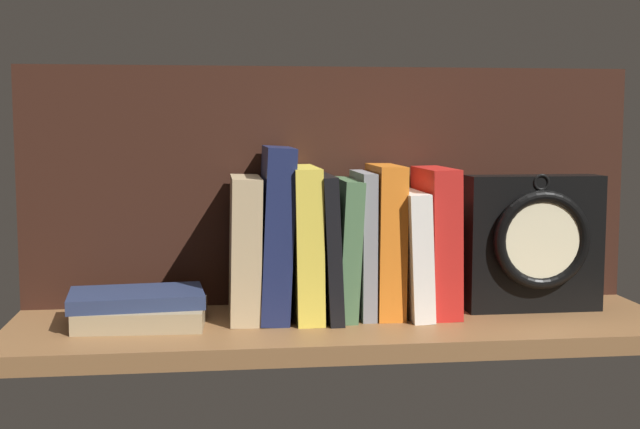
# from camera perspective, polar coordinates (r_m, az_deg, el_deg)

# --- Properties ---
(ground_plane) EXTENTS (0.91, 0.26, 0.03)m
(ground_plane) POSITION_cam_1_polar(r_m,az_deg,el_deg) (1.17, 1.63, -7.76)
(ground_plane) COLOR brown
(back_panel) EXTENTS (0.91, 0.01, 0.35)m
(back_panel) POSITION_cam_1_polar(r_m,az_deg,el_deg) (1.26, 0.77, 1.95)
(back_panel) COLOR black
(back_panel) RESTS_ON ground_plane
(book_tan_shortstories) EXTENTS (0.04, 0.14, 0.20)m
(book_tan_shortstories) POSITION_cam_1_polar(r_m,az_deg,el_deg) (1.17, -5.10, -2.24)
(book_tan_shortstories) COLOR tan
(book_tan_shortstories) RESTS_ON ground_plane
(book_navy_bierce) EXTENTS (0.05, 0.14, 0.24)m
(book_navy_bierce) POSITION_cam_1_polar(r_m,az_deg,el_deg) (1.17, -3.03, -1.22)
(book_navy_bierce) COLOR #192147
(book_navy_bierce) RESTS_ON ground_plane
(book_yellow_seinlanguage) EXTENTS (0.04, 0.16, 0.21)m
(book_yellow_seinlanguage) POSITION_cam_1_polar(r_m,az_deg,el_deg) (1.18, -1.05, -1.85)
(book_yellow_seinlanguage) COLOR gold
(book_yellow_seinlanguage) RESTS_ON ground_plane
(book_black_skeptic) EXTENTS (0.03, 0.16, 0.20)m
(book_black_skeptic) POSITION_cam_1_polar(r_m,az_deg,el_deg) (1.18, 0.45, -2.08)
(book_black_skeptic) COLOR black
(book_black_skeptic) RESTS_ON ground_plane
(book_green_romantic) EXTENTS (0.04, 0.14, 0.19)m
(book_green_romantic) POSITION_cam_1_polar(r_m,az_deg,el_deg) (1.19, 1.68, -2.23)
(book_green_romantic) COLOR #476B44
(book_green_romantic) RESTS_ON ground_plane
(book_gray_chess) EXTENTS (0.02, 0.12, 0.20)m
(book_gray_chess) POSITION_cam_1_polar(r_m,az_deg,el_deg) (1.19, 2.91, -1.96)
(book_gray_chess) COLOR gray
(book_gray_chess) RESTS_ON ground_plane
(book_orange_pandolfini) EXTENTS (0.04, 0.13, 0.21)m
(book_orange_pandolfini) POSITION_cam_1_polar(r_m,az_deg,el_deg) (1.20, 4.41, -1.71)
(book_orange_pandolfini) COLOR orange
(book_orange_pandolfini) RESTS_ON ground_plane
(book_white_catcher) EXTENTS (0.04, 0.16, 0.18)m
(book_white_catcher) POSITION_cam_1_polar(r_m,az_deg,el_deg) (1.21, 6.10, -2.53)
(book_white_catcher) COLOR silver
(book_white_catcher) RESTS_ON ground_plane
(book_red_requiem) EXTENTS (0.04, 0.14, 0.21)m
(book_red_requiem) POSITION_cam_1_polar(r_m,az_deg,el_deg) (1.21, 7.84, -1.74)
(book_red_requiem) COLOR red
(book_red_requiem) RESTS_ON ground_plane
(framed_clock) EXTENTS (0.20, 0.06, 0.20)m
(framed_clock) POSITION_cam_1_polar(r_m,az_deg,el_deg) (1.25, 14.27, -1.84)
(framed_clock) COLOR black
(framed_clock) RESTS_ON ground_plane
(book_stack_side) EXTENTS (0.19, 0.13, 0.04)m
(book_stack_side) POSITION_cam_1_polar(r_m,az_deg,el_deg) (1.17, -12.07, -6.19)
(book_stack_side) COLOR #9E8966
(book_stack_side) RESTS_ON ground_plane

